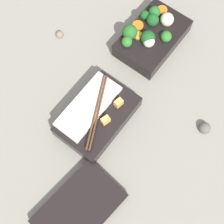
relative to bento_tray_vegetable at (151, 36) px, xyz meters
name	(u,v)px	position (x,y,z in m)	size (l,w,h in m)	color
ground_plane	(124,79)	(0.14, 0.01, -0.03)	(3.00, 3.00, 0.00)	gray
bento_tray_vegetable	(151,36)	(0.00, 0.00, 0.00)	(0.21, 0.14, 0.08)	black
bento_tray_rice	(97,115)	(0.28, 0.02, 0.00)	(0.21, 0.13, 0.07)	black
bento_lid	(79,208)	(0.48, 0.13, -0.02)	(0.20, 0.13, 0.02)	black
pebble_0	(61,34)	(0.14, -0.22, -0.02)	(0.02, 0.02, 0.02)	#7A6B5B
pebble_2	(204,128)	(0.13, 0.26, -0.02)	(0.03, 0.03, 0.03)	#595651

